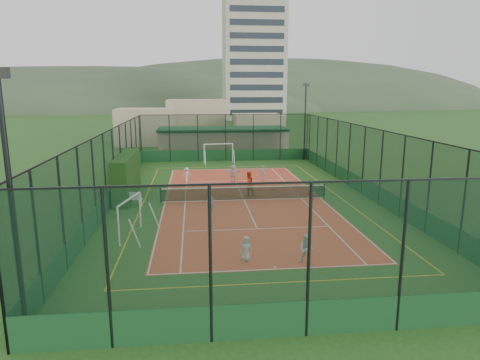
% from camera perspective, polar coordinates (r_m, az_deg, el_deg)
% --- Properties ---
extents(ground, '(300.00, 300.00, 0.00)m').
position_cam_1_polar(ground, '(30.15, 0.54, -2.69)').
color(ground, '#224E1A').
rests_on(ground, ground).
extents(court_slab, '(11.17, 23.97, 0.01)m').
position_cam_1_polar(court_slab, '(30.15, 0.54, -2.68)').
color(court_slab, '#CD4E2D').
rests_on(court_slab, ground).
extents(tennis_net, '(11.67, 0.12, 1.06)m').
position_cam_1_polar(tennis_net, '(30.02, 0.54, -1.71)').
color(tennis_net, black).
rests_on(tennis_net, ground).
extents(perimeter_fence, '(18.12, 34.12, 5.00)m').
position_cam_1_polar(perimeter_fence, '(29.61, 0.54, 1.99)').
color(perimeter_fence, black).
rests_on(perimeter_fence, ground).
extents(floodlight_sw, '(0.60, 0.26, 8.25)m').
position_cam_1_polar(floodlight_sw, '(13.87, -27.99, -4.24)').
color(floodlight_sw, black).
rests_on(floodlight_sw, ground).
extents(floodlight_ne, '(0.60, 0.26, 8.25)m').
position_cam_1_polar(floodlight_ne, '(47.25, 8.66, 7.62)').
color(floodlight_ne, black).
rests_on(floodlight_ne, ground).
extents(clubhouse, '(15.20, 7.20, 3.15)m').
position_cam_1_polar(clubhouse, '(51.43, -2.32, 5.24)').
color(clubhouse, tan).
rests_on(clubhouse, ground).
extents(apartment_tower, '(15.00, 12.00, 30.00)m').
position_cam_1_polar(apartment_tower, '(112.26, 1.82, 15.80)').
color(apartment_tower, beige).
rests_on(apartment_tower, ground).
extents(distant_hills, '(200.00, 60.00, 24.00)m').
position_cam_1_polar(distant_hills, '(179.15, -5.13, 9.57)').
color(distant_hills, '#384C33').
rests_on(distant_hills, ground).
extents(hedge_left, '(1.05, 7.00, 3.06)m').
position_cam_1_polar(hedge_left, '(31.90, -14.86, 0.55)').
color(hedge_left, black).
rests_on(hedge_left, ground).
extents(white_bench, '(1.82, 1.00, 0.99)m').
position_cam_1_polar(white_bench, '(29.63, -14.50, -2.36)').
color(white_bench, white).
rests_on(white_bench, ground).
extents(futsal_goal_near, '(3.28, 1.61, 2.03)m').
position_cam_1_polar(futsal_goal_near, '(23.37, -14.46, -4.90)').
color(futsal_goal_near, white).
rests_on(futsal_goal_near, ground).
extents(futsal_goal_far, '(3.21, 1.22, 2.02)m').
position_cam_1_polar(futsal_goal_far, '(45.08, -2.89, 3.55)').
color(futsal_goal_far, white).
rests_on(futsal_goal_far, ground).
extents(child_near_left, '(0.59, 0.40, 1.17)m').
position_cam_1_polar(child_near_left, '(19.59, 0.80, -9.14)').
color(child_near_left, silver).
rests_on(child_near_left, court_slab).
extents(child_near_mid, '(0.45, 0.30, 1.23)m').
position_cam_1_polar(child_near_mid, '(27.27, -3.99, -2.96)').
color(child_near_mid, '#5486EF').
rests_on(child_near_mid, court_slab).
extents(child_near_right, '(0.82, 0.77, 1.34)m').
position_cam_1_polar(child_near_right, '(19.51, 8.84, -9.11)').
color(child_near_right, silver).
rests_on(child_near_right, court_slab).
extents(child_far_left, '(0.76, 0.44, 1.17)m').
position_cam_1_polar(child_far_left, '(36.44, -7.12, 0.77)').
color(child_far_left, silver).
rests_on(child_far_left, court_slab).
extents(child_far_right, '(0.83, 0.49, 1.33)m').
position_cam_1_polar(child_far_right, '(36.31, 3.11, 0.93)').
color(child_far_right, silver).
rests_on(child_far_right, court_slab).
extents(child_far_back, '(1.41, 0.66, 1.47)m').
position_cam_1_polar(child_far_back, '(35.99, -0.91, 0.95)').
color(child_far_back, silver).
rests_on(child_far_back, court_slab).
extents(coach, '(1.07, 0.97, 1.79)m').
position_cam_1_polar(coach, '(31.15, 1.13, -0.50)').
color(coach, red).
rests_on(coach, court_slab).
extents(tennis_balls, '(6.54, 1.11, 0.07)m').
position_cam_1_polar(tennis_balls, '(31.12, -1.43, -2.14)').
color(tennis_balls, '#CCE033').
rests_on(tennis_balls, court_slab).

